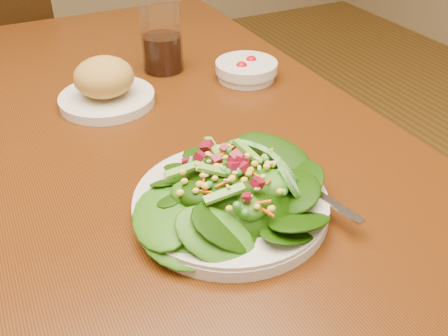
# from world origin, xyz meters

# --- Properties ---
(dining_table) EXTENTS (0.90, 1.40, 0.75)m
(dining_table) POSITION_xyz_m (0.00, 0.00, 0.65)
(dining_table) COLOR #57270A
(dining_table) RESTS_ON ground_plane
(salad_plate) EXTENTS (0.27, 0.27, 0.08)m
(salad_plate) POSITION_xyz_m (0.09, -0.23, 0.78)
(salad_plate) COLOR silver
(salad_plate) RESTS_ON dining_table
(bread_plate) EXTENTS (0.18, 0.18, 0.09)m
(bread_plate) POSITION_xyz_m (0.02, 0.15, 0.79)
(bread_plate) COLOR silver
(bread_plate) RESTS_ON dining_table
(tomato_bowl) EXTENTS (0.13, 0.13, 0.04)m
(tomato_bowl) POSITION_xyz_m (0.31, 0.13, 0.77)
(tomato_bowl) COLOR silver
(tomato_bowl) RESTS_ON dining_table
(drinking_glass) EXTENTS (0.09, 0.09, 0.15)m
(drinking_glass) POSITION_xyz_m (0.17, 0.25, 0.81)
(drinking_glass) COLOR silver
(drinking_glass) RESTS_ON dining_table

